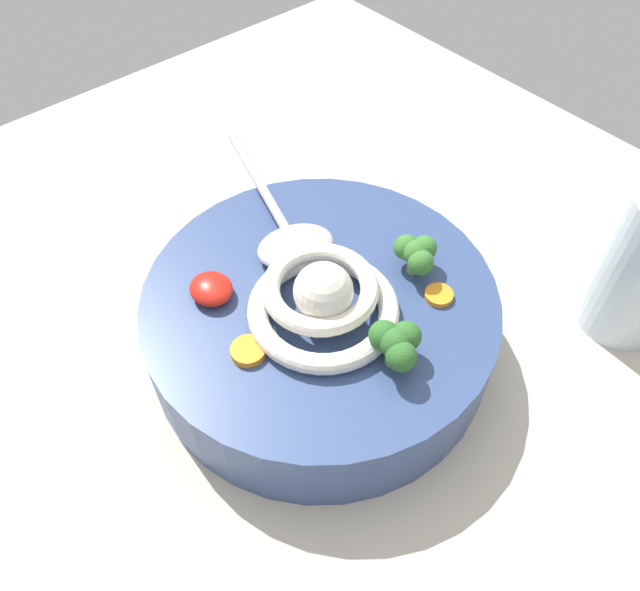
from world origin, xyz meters
TOP-DOWN VIEW (x-y plane):
  - table_slab at (0.00, 0.00)cm, footprint 92.37×92.37cm
  - soup_bowl at (0.68, -3.80)cm, footprint 26.11×26.11cm
  - noodle_pile at (-0.66, -2.90)cm, footprint 11.68×11.45cm
  - soup_spoon at (6.38, -5.54)cm, footprint 17.44×8.28cm
  - chili_sauce_dollop at (5.77, 2.10)cm, footprint 3.32×2.98cm
  - broccoli_floret_beside_noodles at (-6.76, -3.86)cm, footprint 3.98×3.42cm
  - broccoli_floret_near_spoon at (-2.00, -10.75)cm, footprint 3.67×3.16cm
  - carrot_slice_right at (-5.01, -10.18)cm, footprint 2.06×2.06cm
  - carrot_slice_center at (-0.20, 3.12)cm, footprint 2.39×2.39cm

SIDE VIEW (x-z plane):
  - table_slab at x=0.00cm, z-range 0.00..3.14cm
  - soup_bowl at x=0.68cm, z-range 3.25..9.55cm
  - carrot_slice_right at x=-5.01cm, z-range 9.44..9.89cm
  - carrot_slice_center at x=-0.20cm, z-range 9.44..10.00cm
  - chili_sauce_dollop at x=5.77cm, z-range 9.44..10.94cm
  - soup_spoon at x=6.38cm, z-range 9.44..11.04cm
  - noodle_pile at x=-0.66cm, z-range 8.56..13.26cm
  - broccoli_floret_near_spoon at x=-2.00cm, z-range 9.81..12.71cm
  - broccoli_floret_beside_noodles at x=-6.76cm, z-range 9.84..12.99cm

